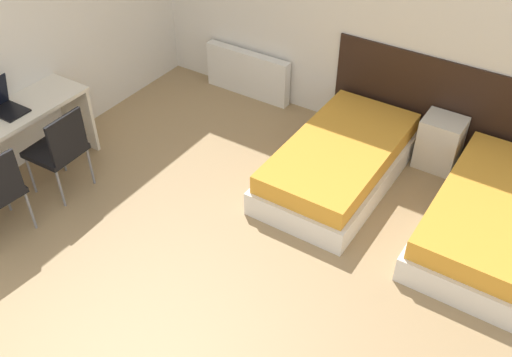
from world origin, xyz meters
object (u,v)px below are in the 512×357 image
at_px(bed_near_window, 339,162).
at_px(laptop, 5,105).
at_px(nightstand, 440,143).
at_px(chair_near_laptop, 59,147).
at_px(bed_near_door, 491,218).

relative_size(bed_near_window, laptop, 5.80).
height_order(nightstand, chair_near_laptop, chair_near_laptop).
relative_size(bed_near_door, chair_near_laptop, 2.11).
xyz_separation_m(bed_near_window, nightstand, (0.73, 0.76, 0.06)).
relative_size(bed_near_window, nightstand, 3.43).
bearing_deg(bed_near_door, chair_near_laptop, -156.35).
xyz_separation_m(nightstand, laptop, (-3.35, -2.39, 0.55)).
bearing_deg(bed_near_window, chair_near_laptop, -143.47).
bearing_deg(chair_near_laptop, bed_near_door, 21.59).
xyz_separation_m(nightstand, chair_near_laptop, (-2.83, -2.31, 0.23)).
height_order(nightstand, laptop, laptop).
relative_size(nightstand, chair_near_laptop, 0.62).
relative_size(bed_near_door, laptop, 5.80).
bearing_deg(nightstand, bed_near_window, -133.88).
distance_m(bed_near_window, laptop, 3.15).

